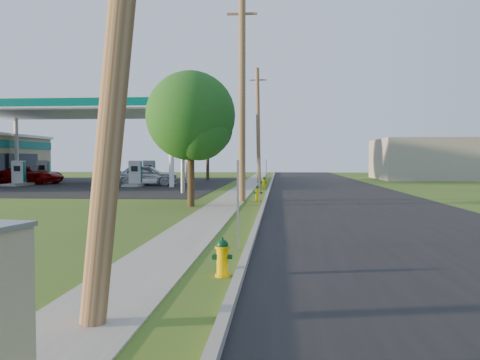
{
  "coord_description": "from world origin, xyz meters",
  "views": [
    {
      "loc": [
        1.16,
        -6.92,
        2.02
      ],
      "look_at": [
        0.0,
        8.0,
        1.4
      ],
      "focal_mm": 38.0,
      "sensor_mm": 36.0,
      "label": 1
    }
  ],
  "objects_px": {
    "hydrant_mid": "(258,193)",
    "fuel_pump_se": "(149,175)",
    "fuel_pump_ne": "(135,176)",
    "price_pylon": "(182,101)",
    "car_red": "(32,175)",
    "tree_lot": "(209,131)",
    "utility_pole_far": "(258,125)",
    "fuel_pump_nw": "(19,176)",
    "hydrant_far": "(264,183)",
    "car_silver": "(146,175)",
    "utility_pole_mid": "(242,97)",
    "fuel_pump_sw": "(43,175)",
    "tree_verge": "(193,119)",
    "hydrant_near": "(222,257)"
  },
  "relations": [
    {
      "from": "fuel_pump_nw",
      "to": "hydrant_near",
      "type": "xyz_separation_m",
      "value": [
        18.69,
        -28.33,
        -0.39
      ]
    },
    {
      "from": "utility_pole_far",
      "to": "tree_verge",
      "type": "distance_m",
      "value": 20.77
    },
    {
      "from": "utility_pole_mid",
      "to": "fuel_pump_se",
      "type": "bearing_deg",
      "value": 117.63
    },
    {
      "from": "fuel_pump_nw",
      "to": "hydrant_near",
      "type": "height_order",
      "value": "fuel_pump_nw"
    },
    {
      "from": "fuel_pump_se",
      "to": "fuel_pump_ne",
      "type": "bearing_deg",
      "value": -90.0
    },
    {
      "from": "car_red",
      "to": "car_silver",
      "type": "distance_m",
      "value": 10.13
    },
    {
      "from": "hydrant_mid",
      "to": "fuel_pump_se",
      "type": "bearing_deg",
      "value": 120.09
    },
    {
      "from": "car_red",
      "to": "utility_pole_mid",
      "type": "bearing_deg",
      "value": -118.2
    },
    {
      "from": "fuel_pump_ne",
      "to": "car_red",
      "type": "xyz_separation_m",
      "value": [
        -9.36,
        2.7,
        0.01
      ]
    },
    {
      "from": "fuel_pump_ne",
      "to": "tree_verge",
      "type": "bearing_deg",
      "value": -65.89
    },
    {
      "from": "fuel_pump_se",
      "to": "hydrant_near",
      "type": "distance_m",
      "value": 33.75
    },
    {
      "from": "fuel_pump_se",
      "to": "car_silver",
      "type": "bearing_deg",
      "value": -79.27
    },
    {
      "from": "fuel_pump_sw",
      "to": "utility_pole_mid",
      "type": "bearing_deg",
      "value": -43.52
    },
    {
      "from": "hydrant_far",
      "to": "fuel_pump_nw",
      "type": "bearing_deg",
      "value": 174.18
    },
    {
      "from": "tree_verge",
      "to": "hydrant_far",
      "type": "height_order",
      "value": "tree_verge"
    },
    {
      "from": "price_pylon",
      "to": "car_red",
      "type": "relative_size",
      "value": 1.3
    },
    {
      "from": "utility_pole_mid",
      "to": "hydrant_far",
      "type": "relative_size",
      "value": 12.3
    },
    {
      "from": "hydrant_near",
      "to": "car_red",
      "type": "bearing_deg",
      "value": 121.54
    },
    {
      "from": "tree_lot",
      "to": "car_silver",
      "type": "relative_size",
      "value": 1.55
    },
    {
      "from": "utility_pole_mid",
      "to": "hydrant_mid",
      "type": "bearing_deg",
      "value": 25.38
    },
    {
      "from": "hydrant_mid",
      "to": "hydrant_far",
      "type": "distance_m",
      "value": 10.75
    },
    {
      "from": "price_pylon",
      "to": "hydrant_mid",
      "type": "height_order",
      "value": "price_pylon"
    },
    {
      "from": "tree_verge",
      "to": "hydrant_mid",
      "type": "bearing_deg",
      "value": 48.64
    },
    {
      "from": "car_red",
      "to": "car_silver",
      "type": "bearing_deg",
      "value": -87.97
    },
    {
      "from": "fuel_pump_nw",
      "to": "fuel_pump_sw",
      "type": "distance_m",
      "value": 4.0
    },
    {
      "from": "car_red",
      "to": "tree_lot",
      "type": "bearing_deg",
      "value": -44.74
    },
    {
      "from": "fuel_pump_se",
      "to": "car_silver",
      "type": "height_order",
      "value": "fuel_pump_se"
    },
    {
      "from": "utility_pole_far",
      "to": "hydrant_mid",
      "type": "bearing_deg",
      "value": -87.58
    },
    {
      "from": "fuel_pump_nw",
      "to": "hydrant_mid",
      "type": "bearing_deg",
      "value": -34.14
    },
    {
      "from": "hydrant_far",
      "to": "fuel_pump_se",
      "type": "bearing_deg",
      "value": 148.42
    },
    {
      "from": "tree_verge",
      "to": "tree_lot",
      "type": "distance_m",
      "value": 27.09
    },
    {
      "from": "fuel_pump_nw",
      "to": "tree_lot",
      "type": "bearing_deg",
      "value": 41.07
    },
    {
      "from": "fuel_pump_ne",
      "to": "hydrant_near",
      "type": "bearing_deg",
      "value": -71.12
    },
    {
      "from": "fuel_pump_se",
      "to": "hydrant_mid",
      "type": "height_order",
      "value": "fuel_pump_se"
    },
    {
      "from": "fuel_pump_ne",
      "to": "tree_verge",
      "type": "height_order",
      "value": "tree_verge"
    },
    {
      "from": "utility_pole_far",
      "to": "fuel_pump_nw",
      "type": "bearing_deg",
      "value": -164.39
    },
    {
      "from": "hydrant_far",
      "to": "fuel_pump_sw",
      "type": "bearing_deg",
      "value": 162.4
    },
    {
      "from": "fuel_pump_sw",
      "to": "hydrant_near",
      "type": "distance_m",
      "value": 37.35
    },
    {
      "from": "fuel_pump_ne",
      "to": "price_pylon",
      "type": "xyz_separation_m",
      "value": [
        5.0,
        -7.5,
        4.71
      ]
    },
    {
      "from": "fuel_pump_sw",
      "to": "fuel_pump_ne",
      "type": "bearing_deg",
      "value": -23.96
    },
    {
      "from": "tree_verge",
      "to": "utility_pole_mid",
      "type": "bearing_deg",
      "value": 54.39
    },
    {
      "from": "price_pylon",
      "to": "tree_verge",
      "type": "height_order",
      "value": "price_pylon"
    },
    {
      "from": "price_pylon",
      "to": "car_silver",
      "type": "bearing_deg",
      "value": 117.78
    },
    {
      "from": "price_pylon",
      "to": "tree_lot",
      "type": "bearing_deg",
      "value": 93.35
    },
    {
      "from": "fuel_pump_sw",
      "to": "tree_lot",
      "type": "relative_size",
      "value": 0.44
    },
    {
      "from": "hydrant_mid",
      "to": "price_pylon",
      "type": "bearing_deg",
      "value": 132.08
    },
    {
      "from": "fuel_pump_sw",
      "to": "car_silver",
      "type": "relative_size",
      "value": 0.68
    },
    {
      "from": "fuel_pump_se",
      "to": "tree_verge",
      "type": "xyz_separation_m",
      "value": [
        7.0,
        -19.65,
        2.97
      ]
    },
    {
      "from": "fuel_pump_sw",
      "to": "tree_verge",
      "type": "height_order",
      "value": "tree_verge"
    },
    {
      "from": "fuel_pump_nw",
      "to": "hydrant_far",
      "type": "xyz_separation_m",
      "value": [
        18.59,
        -1.9,
        -0.33
      ]
    }
  ]
}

